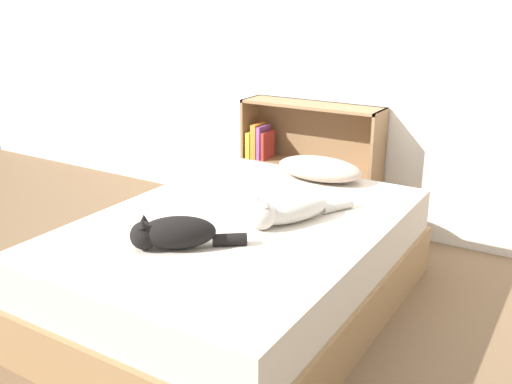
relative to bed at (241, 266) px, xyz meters
name	(u,v)px	position (x,y,z in m)	size (l,w,h in m)	color
ground_plane	(241,309)	(0.00, 0.00, -0.25)	(8.00, 8.00, 0.00)	brown
wall_back	(359,46)	(0.00, 1.44, 1.00)	(8.00, 0.06, 2.50)	white
bed	(241,266)	(0.00, 0.00, 0.00)	(1.40, 1.95, 0.51)	#99754C
pillow	(319,169)	(0.05, 0.80, 0.33)	(0.53, 0.30, 0.14)	#B29E8E
cat_light	(287,211)	(0.22, 0.08, 0.32)	(0.35, 0.58, 0.16)	beige
cat_dark	(173,233)	(-0.06, -0.44, 0.33)	(0.44, 0.37, 0.15)	black
bookshelf	(308,161)	(-0.28, 1.31, 0.20)	(1.00, 0.26, 0.87)	#8E6B47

